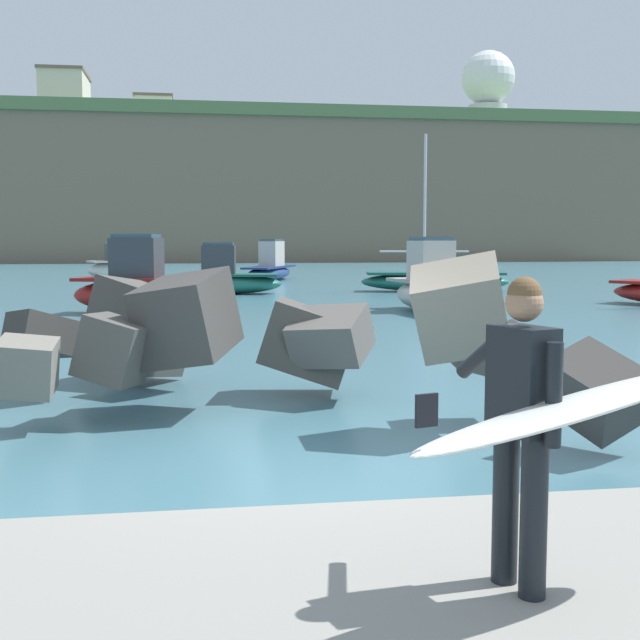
{
  "coord_description": "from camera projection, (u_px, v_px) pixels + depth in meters",
  "views": [
    {
      "loc": [
        -0.77,
        -7.77,
        2.21
      ],
      "look_at": [
        0.52,
        0.5,
        1.4
      ],
      "focal_mm": 46.28,
      "sensor_mm": 36.0,
      "label": 1
    }
  ],
  "objects": [
    {
      "name": "station_building_central",
      "position": [
        65.0,
        96.0,
        89.3
      ],
      "size": [
        4.8,
        7.87,
        4.94
      ],
      "color": "beige",
      "rests_on": "headland_bluff"
    },
    {
      "name": "boat_near_centre",
      "position": [
        147.0,
        288.0,
        24.64
      ],
      "size": [
        4.97,
        2.92,
        2.39
      ],
      "color": "maroon",
      "rests_on": "ground"
    },
    {
      "name": "boat_near_left",
      "position": [
        270.0,
        268.0,
        45.03
      ],
      "size": [
        3.75,
        6.11,
        2.26
      ],
      "color": "navy",
      "rests_on": "ground"
    },
    {
      "name": "radar_dome",
      "position": [
        488.0,
        87.0,
        101.16
      ],
      "size": [
        6.54,
        6.54,
        9.96
      ],
      "color": "silver",
      "rests_on": "headland_bluff"
    },
    {
      "name": "boat_far_left",
      "position": [
        226.0,
        278.0,
        33.84
      ],
      "size": [
        4.62,
        2.19,
        2.11
      ],
      "color": "#1E6656",
      "rests_on": "ground"
    },
    {
      "name": "boat_mid_left",
      "position": [
        434.0,
        288.0,
        25.38
      ],
      "size": [
        2.44,
        4.42,
        2.31
      ],
      "color": "beige",
      "rests_on": "ground"
    },
    {
      "name": "surfer_with_board",
      "position": [
        539.0,
        412.0,
        4.5
      ],
      "size": [
        2.1,
        1.41,
        1.78
      ],
      "color": "black",
      "rests_on": "walkway_path"
    },
    {
      "name": "breakwater_jetty",
      "position": [
        46.0,
        343.0,
        9.58
      ],
      "size": [
        30.57,
        7.94,
        2.29
      ],
      "color": "gray",
      "rests_on": "ground"
    },
    {
      "name": "boat_far_centre",
      "position": [
        435.0,
        280.0,
        35.47
      ],
      "size": [
        6.56,
        2.78,
        6.69
      ],
      "color": "#1E6656",
      "rests_on": "ground"
    },
    {
      "name": "boat_near_right",
      "position": [
        123.0,
        267.0,
        46.01
      ],
      "size": [
        4.47,
        3.22,
        2.09
      ],
      "color": "beige",
      "rests_on": "ground"
    },
    {
      "name": "ground_plane",
      "position": [
        275.0,
        470.0,
        7.97
      ],
      "size": [
        400.0,
        400.0,
        0.0
      ],
      "primitive_type": "plane",
      "color": "#42707F"
    },
    {
      "name": "headland_bluff",
      "position": [
        280.0,
        194.0,
        97.88
      ],
      "size": [
        75.07,
        36.81,
        15.32
      ],
      "color": "#756651",
      "rests_on": "ground"
    },
    {
      "name": "station_building_west",
      "position": [
        154.0,
        114.0,
        99.97
      ],
      "size": [
        4.65,
        5.71,
        4.17
      ],
      "color": "silver",
      "rests_on": "headland_bluff"
    }
  ]
}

